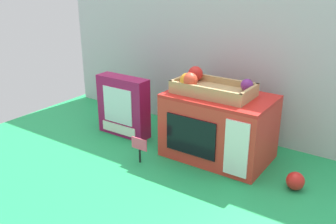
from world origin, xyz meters
name	(u,v)px	position (x,y,z in m)	size (l,w,h in m)	color
ground_plane	(181,148)	(0.00, 0.00, 0.00)	(1.70, 1.70, 0.00)	#219E54
display_back_panel	(214,52)	(0.00, 0.26, 0.35)	(1.61, 0.03, 0.71)	#B7BABF
toy_microwave	(218,126)	(0.16, 0.02, 0.13)	(0.39, 0.26, 0.25)	red
food_groups_crate	(208,86)	(0.11, 0.01, 0.28)	(0.29, 0.16, 0.08)	tan
cookie_set_box	(123,106)	(-0.28, -0.02, 0.13)	(0.24, 0.08, 0.26)	#99144C
price_sign	(139,146)	(-0.06, -0.19, 0.07)	(0.07, 0.01, 0.10)	black
loose_toy_apple	(295,181)	(0.48, -0.04, 0.03)	(0.06, 0.06, 0.06)	red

